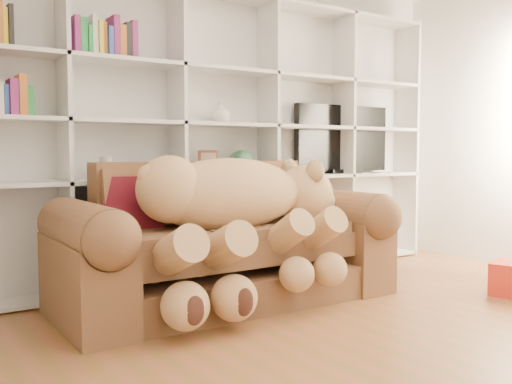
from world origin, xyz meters
TOP-DOWN VIEW (x-y plane):
  - floor at (0.00, 0.00)m, footprint 5.00×5.00m
  - wall_back at (0.00, 2.50)m, footprint 5.00×0.02m
  - bookshelf at (-0.24, 2.36)m, footprint 4.43×0.35m
  - sofa at (-0.38, 1.64)m, footprint 2.38×1.03m
  - teddy_bear at (-0.41, 1.44)m, footprint 1.70×0.95m
  - throw_pillow at (-1.01, 1.81)m, footprint 0.43×0.31m
  - tv at (1.36, 2.35)m, footprint 1.12×0.18m
  - picture_frame at (-0.16, 2.30)m, footprint 0.17×0.06m
  - green_vase at (0.17, 2.30)m, footprint 0.22×0.22m
  - figurine_tall at (-1.02, 2.30)m, footprint 0.09×0.09m
  - figurine_short at (-0.93, 2.30)m, footprint 0.10×0.10m
  - snow_globe at (-0.73, 2.30)m, footprint 0.10×0.10m
  - shelf_vase at (-0.04, 2.30)m, footprint 0.20×0.20m

SIDE VIEW (x-z plane):
  - floor at x=0.00m, z-range 0.00..0.00m
  - sofa at x=-0.38m, z-range -0.12..0.88m
  - teddy_bear at x=-0.41m, z-range 0.19..1.18m
  - throw_pillow at x=-1.01m, z-range 0.50..0.91m
  - snow_globe at x=-0.73m, z-range 0.87..0.97m
  - figurine_short at x=-0.93m, z-range 0.86..0.99m
  - figurine_tall at x=-1.02m, z-range 0.86..1.04m
  - green_vase at x=0.17m, z-range 0.86..1.09m
  - picture_frame at x=-0.16m, z-range 0.88..1.09m
  - tv at x=1.36m, z-range 0.86..1.52m
  - bookshelf at x=-0.24m, z-range 0.11..2.51m
  - wall_back at x=0.00m, z-range 0.00..2.70m
  - shelf_vase at x=-0.04m, z-range 1.31..1.49m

